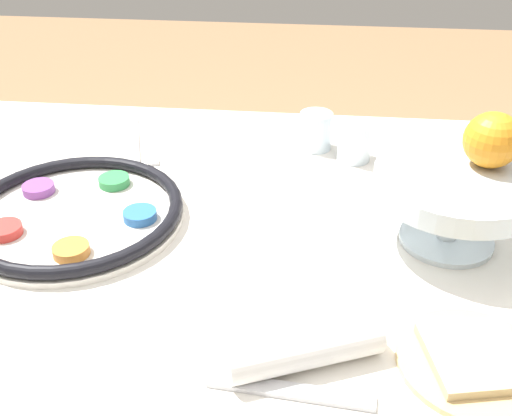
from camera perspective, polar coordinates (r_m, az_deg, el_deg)
The scene contains 11 objects.
dining_table at distance 1.16m, azimuth -0.33°, elevation -17.73°, with size 1.24×0.87×0.77m.
seder_plate at distance 0.95m, azimuth -16.89°, elevation -0.39°, with size 0.33×0.33×0.03m.
fruit_stand at distance 0.87m, azimuth 18.51°, elevation 1.67°, with size 0.23×0.23×0.11m.
orange_fruit at distance 0.88m, azimuth 21.57°, elevation 6.05°, with size 0.08×0.08×0.08m.
bread_plate at distance 0.73m, azimuth 20.07°, elevation -13.51°, with size 0.17×0.17×0.02m.
napkin_roll at distance 0.68m, azimuth 4.62°, elevation -13.15°, with size 0.18×0.11×0.05m.
cup_near at distance 1.12m, azimuth 5.70°, elevation 7.34°, with size 0.06×0.06×0.07m.
cup_mid at distance 1.09m, azimuth 9.38°, elevation 6.26°, with size 0.06×0.06×0.07m.
fork_left at distance 1.18m, azimuth -11.57°, elevation 6.35°, with size 0.08×0.20×0.01m.
fork_right at distance 1.17m, azimuth -10.16°, elevation 6.31°, with size 0.08×0.19×0.01m.
spoon at distance 0.66m, azimuth 3.27°, elevation -17.00°, with size 0.18×0.03×0.01m.
Camera 1 is at (0.09, -0.74, 1.28)m, focal length 42.00 mm.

